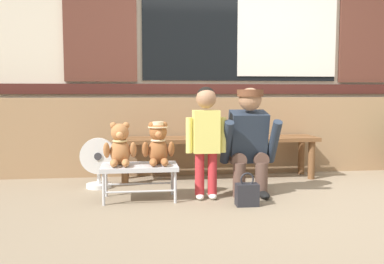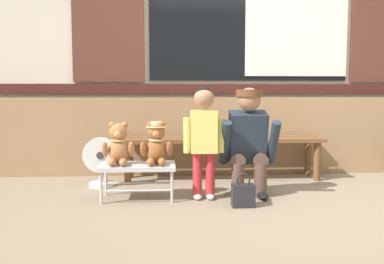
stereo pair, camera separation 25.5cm
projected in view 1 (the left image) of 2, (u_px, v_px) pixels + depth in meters
The scene contains 11 objects.
ground_plane at pixel (293, 203), 3.54m from camera, with size 60.00×60.00×0.00m, color #84725B.
brick_low_wall at pixel (249, 135), 4.91m from camera, with size 7.42×0.25×0.85m, color #997551.
shop_facade at pixel (240, 14), 5.28m from camera, with size 7.57×0.26×3.74m.
wooden_bench_long at pixel (218, 144), 4.50m from camera, with size 2.10×0.40×0.44m.
small_display_bench at pixel (139, 169), 3.62m from camera, with size 0.64×0.36×0.30m.
teddy_bear_plain at pixel (120, 146), 3.59m from camera, with size 0.28×0.26×0.36m.
teddy_bear_with_hat at pixel (158, 144), 3.63m from camera, with size 0.28×0.27×0.36m.
child_standing at pixel (206, 130), 3.62m from camera, with size 0.35×0.18×0.96m.
adult_crouching at pixel (249, 141), 3.80m from camera, with size 0.50×0.49×0.95m.
handbag_on_ground at pixel (247, 194), 3.44m from camera, with size 0.18×0.11×0.27m.
floor_fan at pixel (98, 163), 4.07m from camera, with size 0.34×0.24×0.48m.
Camera 1 is at (-1.27, -3.33, 0.91)m, focal length 40.11 mm.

